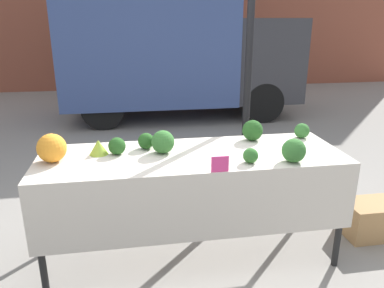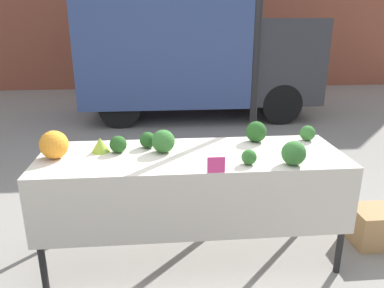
{
  "view_description": "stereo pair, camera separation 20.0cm",
  "coord_description": "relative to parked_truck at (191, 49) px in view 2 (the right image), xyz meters",
  "views": [
    {
      "loc": [
        -0.44,
        -2.67,
        1.89
      ],
      "look_at": [
        0.0,
        0.0,
        0.98
      ],
      "focal_mm": 35.0,
      "sensor_mm": 36.0,
      "label": 1
    },
    {
      "loc": [
        -0.24,
        -2.69,
        1.89
      ],
      "look_at": [
        0.0,
        0.0,
        0.98
      ],
      "focal_mm": 35.0,
      "sensor_mm": 36.0,
      "label": 2
    }
  ],
  "objects": [
    {
      "name": "ground_plane",
      "position": [
        -0.4,
        -4.76,
        -1.33
      ],
      "size": [
        40.0,
        40.0,
        0.0
      ],
      "primitive_type": "plane",
      "color": "gray"
    },
    {
      "name": "tent_pole",
      "position": [
        0.27,
        -3.96,
        -0.18
      ],
      "size": [
        0.07,
        0.07,
        2.29
      ],
      "color": "black",
      "rests_on": "ground_plane"
    },
    {
      "name": "parked_truck",
      "position": [
        0.0,
        0.0,
        0.0
      ],
      "size": [
        4.48,
        1.91,
        2.5
      ],
      "color": "#384C84",
      "rests_on": "ground_plane"
    },
    {
      "name": "market_table",
      "position": [
        -0.4,
        -4.83,
        -0.54
      ],
      "size": [
        2.34,
        0.79,
        0.9
      ],
      "color": "beige",
      "rests_on": "ground_plane"
    },
    {
      "name": "orange_cauliflower",
      "position": [
        -1.43,
        -4.76,
        -0.32
      ],
      "size": [
        0.21,
        0.21,
        0.21
      ],
      "color": "orange",
      "rests_on": "market_table"
    },
    {
      "name": "romanesco_head",
      "position": [
        -1.11,
        -4.65,
        -0.37
      ],
      "size": [
        0.14,
        0.14,
        0.12
      ],
      "color": "#93B238",
      "rests_on": "market_table"
    },
    {
      "name": "broccoli_head_0",
      "position": [
        -0.02,
        -5.01,
        -0.37
      ],
      "size": [
        0.11,
        0.11,
        0.11
      ],
      "color": "#2D6628",
      "rests_on": "market_table"
    },
    {
      "name": "broccoli_head_1",
      "position": [
        -0.62,
        -4.7,
        -0.34
      ],
      "size": [
        0.18,
        0.18,
        0.18
      ],
      "color": "#336B2D",
      "rests_on": "market_table"
    },
    {
      "name": "broccoli_head_2",
      "position": [
        -0.75,
        -4.58,
        -0.36
      ],
      "size": [
        0.13,
        0.13,
        0.13
      ],
      "color": "#23511E",
      "rests_on": "market_table"
    },
    {
      "name": "broccoli_head_3",
      "position": [
        0.16,
        -4.5,
        -0.34
      ],
      "size": [
        0.17,
        0.17,
        0.17
      ],
      "color": "#23511E",
      "rests_on": "market_table"
    },
    {
      "name": "broccoli_head_4",
      "position": [
        0.6,
        -4.51,
        -0.36
      ],
      "size": [
        0.13,
        0.13,
        0.13
      ],
      "color": "#336B2D",
      "rests_on": "market_table"
    },
    {
      "name": "broccoli_head_5",
      "position": [
        -0.97,
        -4.67,
        -0.36
      ],
      "size": [
        0.13,
        0.13,
        0.13
      ],
      "color": "#23511E",
      "rests_on": "market_table"
    },
    {
      "name": "broccoli_head_6",
      "position": [
        0.29,
        -5.04,
        -0.34
      ],
      "size": [
        0.17,
        0.17,
        0.17
      ],
      "color": "#336B2D",
      "rests_on": "market_table"
    },
    {
      "name": "price_sign",
      "position": [
        -0.28,
        -5.14,
        -0.37
      ],
      "size": [
        0.12,
        0.01,
        0.11
      ],
      "color": "#E53D84",
      "rests_on": "market_table"
    },
    {
      "name": "produce_crate",
      "position": [
        1.24,
        -4.73,
        -1.17
      ],
      "size": [
        0.46,
        0.34,
        0.32
      ],
      "color": "tan",
      "rests_on": "ground_plane"
    }
  ]
}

